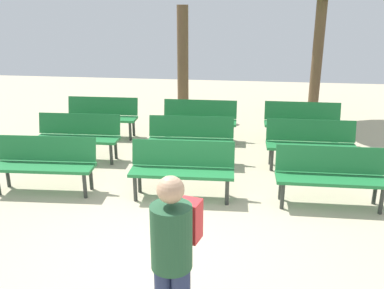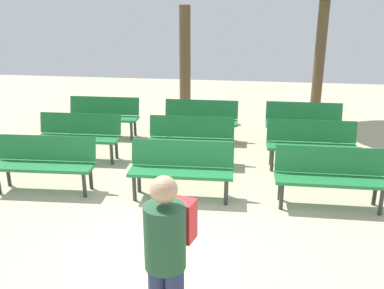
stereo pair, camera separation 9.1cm
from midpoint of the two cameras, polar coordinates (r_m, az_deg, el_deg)
name	(u,v)px [view 2 (the right image)]	position (r m, az deg, el deg)	size (l,w,h in m)	color
ground_plane	(162,252)	(5.38, -3.53, -14.24)	(24.00, 24.00, 0.00)	#BCAD8E
bench_r0_c0	(45,160)	(7.18, -18.76, -2.03)	(1.62, 0.57, 0.87)	#1E7238
bench_r0_c1	(182,166)	(6.57, -1.01, -2.93)	(1.62, 0.55, 0.87)	#1E7238
bench_r0_c2	(330,174)	(6.62, 18.38, -3.75)	(1.61, 0.51, 0.87)	#1E7238
bench_r1_c0	(79,134)	(8.44, -14.63, 1.41)	(1.62, 0.54, 0.87)	#1E7238
bench_r1_c1	(191,137)	(7.96, 0.21, 0.99)	(1.62, 0.55, 0.87)	#1E7238
bench_r1_c2	(311,142)	(8.00, 16.04, 0.34)	(1.61, 0.52, 0.87)	#1E7238
bench_r2_c0	(103,114)	(9.79, -11.55, 4.00)	(1.61, 0.52, 0.87)	#1E7238
bench_r2_c1	(201,118)	(9.29, 1.47, 3.59)	(1.61, 0.51, 0.87)	#1E7238
bench_r2_c2	(304,121)	(9.38, 15.02, 3.10)	(1.61, 0.50, 0.87)	#1E7238
tree_0	(185,61)	(11.40, -0.72, 11.10)	(0.30, 0.30, 2.84)	brown
visitor_with_backpack	(167,255)	(3.62, -2.60, -14.54)	(0.43, 0.58, 1.65)	navy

